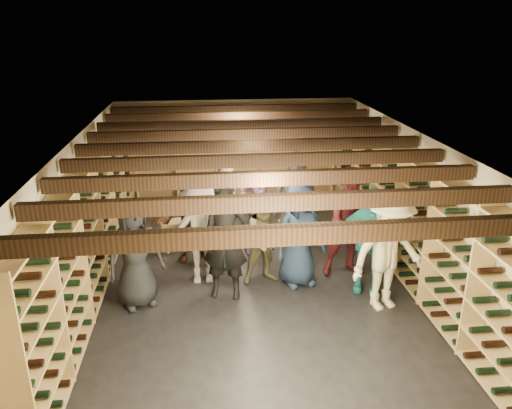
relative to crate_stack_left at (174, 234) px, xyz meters
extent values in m
plane|color=black|center=(1.39, -1.30, -0.26)|extent=(8.00, 8.00, 0.00)
cube|color=beige|center=(1.39, 2.70, 0.94)|extent=(5.50, 0.02, 2.40)
cube|color=beige|center=(1.39, -5.30, 0.94)|extent=(5.50, 0.02, 2.40)
cube|color=beige|center=(-1.36, -1.30, 0.94)|extent=(0.02, 8.00, 2.40)
cube|color=beige|center=(4.14, -1.30, 0.94)|extent=(0.02, 8.00, 2.40)
cube|color=beige|center=(1.39, -1.30, 2.15)|extent=(5.50, 8.00, 0.01)
cube|color=black|center=(1.39, -4.80, 2.00)|extent=(5.40, 0.12, 0.18)
cube|color=black|center=(1.39, -3.93, 2.00)|extent=(5.40, 0.12, 0.18)
cube|color=black|center=(1.39, -3.05, 2.00)|extent=(5.40, 0.12, 0.18)
cube|color=black|center=(1.39, -2.18, 2.00)|extent=(5.40, 0.12, 0.18)
cube|color=black|center=(1.39, -1.30, 2.00)|extent=(5.40, 0.12, 0.18)
cube|color=black|center=(1.39, -0.43, 2.00)|extent=(5.40, 0.12, 0.18)
cube|color=black|center=(1.39, 0.45, 2.00)|extent=(5.40, 0.12, 0.18)
cube|color=black|center=(1.39, 1.32, 2.00)|extent=(5.40, 0.12, 0.18)
cube|color=black|center=(1.39, 2.20, 2.00)|extent=(5.40, 0.12, 0.18)
cube|color=tan|center=(-1.18, -1.30, 0.82)|extent=(0.32, 7.50, 2.15)
cube|color=tan|center=(3.96, -1.30, 0.82)|extent=(0.32, 7.50, 2.15)
cube|color=tan|center=(1.39, 2.53, 0.82)|extent=(4.70, 0.30, 2.15)
cube|color=tan|center=(0.00, 0.00, -0.17)|extent=(0.56, 0.43, 0.17)
cube|color=tan|center=(0.00, 0.00, 0.00)|extent=(0.56, 0.43, 0.17)
cube|color=tan|center=(0.00, 0.00, 0.17)|extent=(0.56, 0.43, 0.17)
cube|color=tan|center=(0.81, 0.65, -0.17)|extent=(0.58, 0.48, 0.17)
cube|color=tan|center=(0.81, 0.65, 0.00)|extent=(0.58, 0.48, 0.17)
cube|color=tan|center=(2.38, 0.54, -0.17)|extent=(0.53, 0.37, 0.17)
imported|color=black|center=(-0.45, -2.08, 0.61)|extent=(1.00, 0.85, 1.73)
imported|color=black|center=(0.91, -1.97, 0.70)|extent=(0.77, 0.59, 1.91)
imported|color=brown|center=(1.58, -1.58, 0.52)|extent=(0.85, 0.72, 1.54)
imported|color=beige|center=(3.27, -2.56, 0.67)|extent=(1.33, 0.98, 1.84)
imported|color=teal|center=(3.15, -2.02, 0.62)|extent=(1.11, 0.76, 1.75)
imported|color=brown|center=(0.39, -0.56, 0.53)|extent=(1.53, 0.79, 1.58)
imported|color=#1A2943|center=(2.12, -1.69, 0.61)|extent=(0.96, 0.76, 1.72)
imported|color=gray|center=(1.05, -0.40, 0.64)|extent=(0.73, 0.55, 1.79)
imported|color=#471518|center=(3.04, -1.47, 0.70)|extent=(0.95, 0.76, 1.90)
imported|color=#A29A95|center=(0.54, -1.45, 0.62)|extent=(1.14, 0.66, 1.76)
imported|color=#25472C|center=(0.77, -0.95, 0.59)|extent=(1.00, 0.43, 1.69)
imported|color=#7A5287|center=(1.59, -0.36, 0.53)|extent=(1.51, 1.03, 1.57)
imported|color=#37383C|center=(2.35, 0.00, 0.65)|extent=(0.90, 0.60, 1.82)
camera|label=1|loc=(0.62, -8.94, 3.84)|focal=35.00mm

